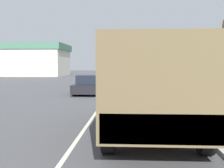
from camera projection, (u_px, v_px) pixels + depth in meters
name	position (u px, v px, depth m)	size (l,w,h in m)	color
ground_plane	(117.00, 82.00, 36.54)	(180.00, 180.00, 0.00)	#4C4C4F
lane_centre_stripe	(117.00, 82.00, 36.54)	(0.12, 120.00, 0.00)	silver
sidewalk_right	(152.00, 82.00, 36.27)	(1.80, 120.00, 0.12)	beige
grass_strip_right	(186.00, 82.00, 36.02)	(7.00, 120.00, 0.02)	#4C7538
military_truck	(150.00, 83.00, 8.76)	(2.59, 7.11, 2.80)	#545B3D
car_nearest_ahead	(88.00, 85.00, 21.05)	(1.78, 4.74, 1.42)	black
car_second_ahead	(128.00, 77.00, 34.59)	(1.91, 4.43, 1.66)	#B7BABF
car_third_ahead	(132.00, 74.00, 49.45)	(1.92, 4.55, 1.43)	navy
tree_far_right	(201.00, 41.00, 34.17)	(3.07, 3.07, 6.70)	#4C3D2D
building_distant	(24.00, 60.00, 60.11)	(18.22, 12.32, 6.68)	beige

